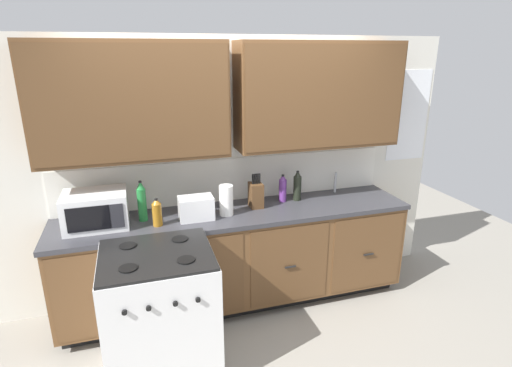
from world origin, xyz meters
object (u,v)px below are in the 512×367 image
Objects in this scene: paper_towel_roll at (226,200)px; bottle_green at (142,201)px; microwave at (96,210)px; stove_range at (161,313)px; bottle_violet at (283,188)px; bottle_amber at (157,212)px; bottle_dark at (297,186)px; toaster at (196,208)px; knife_block at (256,195)px.

bottle_green is at bearing 172.94° from paper_towel_roll.
bottle_green is (0.35, 0.01, 0.03)m from microwave.
stove_range is 1.98× the size of microwave.
bottle_green is at bearing -176.32° from bottle_violet.
bottle_amber is (0.05, 0.53, 0.55)m from stove_range.
bottle_dark is 1.10× the size of bottle_violet.
toaster is 0.98m from bottle_dark.
bottle_violet is at bearing 12.07° from toaster.
stove_range is 4.14× the size of bottle_amber.
microwave reaches higher than bottle_amber.
bottle_dark is at bearing 9.44° from bottle_amber.
microwave is 1.74m from bottle_dark.
knife_block is 1.35× the size of bottle_amber.
stove_range is at bearing -95.48° from bottle_amber.
toaster is (0.37, 0.58, 0.53)m from stove_range.
bottle_dark is at bearing -3.61° from bottle_violet.
paper_towel_roll is at bearing -161.26° from knife_block.
toaster is 1.22× the size of bottle_amber.
bottle_dark is at bearing 29.24° from stove_range.
microwave is at bearing 176.11° from paper_towel_roll.
toaster is 0.44m from bottle_green.
bottle_violet reaches higher than stove_range.
bottle_violet is (1.60, 0.09, -0.01)m from microwave.
knife_block is (0.55, 0.11, 0.02)m from toaster.
bottle_green reaches higher than paper_towel_roll.
bottle_dark is 1.30m from bottle_amber.
toaster is 1.09× the size of bottle_violet.
bottle_green is 1.39m from bottle_dark.
bottle_green is at bearing -177.06° from bottle_dark.
paper_towel_roll is (1.03, -0.07, -0.01)m from microwave.
bottle_amber is at bearing 84.52° from stove_range.
bottle_green is (-0.68, 0.08, 0.04)m from paper_towel_roll.
stove_range is at bearing -58.40° from microwave.
bottle_amber is (-0.86, -0.16, -0.00)m from knife_block.
stove_range is 1.52m from bottle_violet.
stove_range is 2.80× the size of bottle_green.
bottle_violet is (0.28, 0.07, 0.01)m from knife_block.
bottle_amber is (0.46, -0.13, -0.03)m from microwave.
paper_towel_roll is 0.59m from bottle_violet.
paper_towel_roll is at bearing -163.86° from bottle_violet.
microwave reaches higher than toaster.
bottle_green reaches higher than stove_range.
bottle_dark is at bearing 2.81° from microwave.
toaster is 0.82× the size of bottle_green.
bottle_green is at bearing 2.28° from microwave.
microwave is at bearing 164.42° from bottle_amber.
paper_towel_roll is 1.01× the size of bottle_violet.
bottle_violet reaches higher than toaster.
stove_range is at bearing -143.01° from knife_block.
bottle_amber is (-1.28, -0.21, -0.03)m from bottle_dark.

